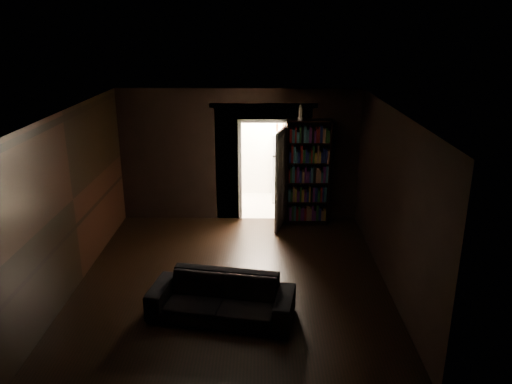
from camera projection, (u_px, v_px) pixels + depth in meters
ground at (233, 279)px, 8.27m from camera, size 5.50×5.50×0.00m
room_walls at (234, 164)px, 8.74m from camera, size 5.02×5.61×2.84m
kitchen_alcove at (263, 152)px, 11.54m from camera, size 2.20×1.80×2.60m
sofa at (221, 291)px, 7.12m from camera, size 2.18×1.24×0.79m
bookshelf at (307, 173)px, 10.31m from camera, size 0.94×0.48×2.20m
refrigerator at (288, 166)px, 11.81m from camera, size 0.96×0.93×1.65m
door at (281, 179)px, 10.13m from camera, size 0.27×0.83×2.05m
figurine at (300, 113)px, 9.88m from camera, size 0.13×0.13×0.30m
bottles at (287, 126)px, 11.50m from camera, size 0.60×0.24×0.24m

